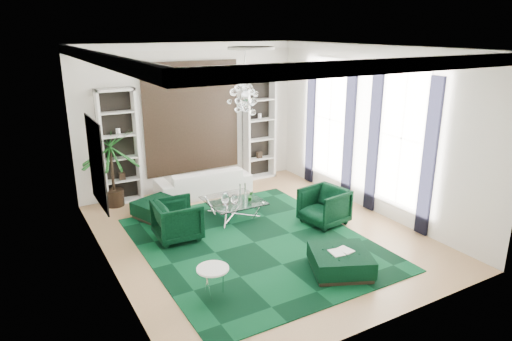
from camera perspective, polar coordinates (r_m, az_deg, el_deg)
floor at (r=9.65m, az=0.32°, el=-8.04°), size 6.00×7.00×0.02m
ceiling at (r=8.72m, az=0.36°, el=15.25°), size 6.00×7.00×0.02m
wall_back at (r=12.09m, az=-8.11°, el=6.58°), size 6.00×0.02×3.80m
wall_front at (r=6.36m, az=16.50°, el=-4.00°), size 6.00×0.02×3.80m
wall_left at (r=7.98m, az=-18.70°, el=0.15°), size 0.02×7.00×3.80m
wall_right at (r=10.79m, az=14.35°, el=4.90°), size 0.02×7.00×3.80m
crown_molding at (r=8.72m, az=0.36°, el=14.53°), size 6.00×7.00×0.18m
ceiling_medallion at (r=8.98m, az=-0.64°, el=15.06°), size 0.90×0.90×0.05m
tapestry at (r=12.04m, az=-8.02°, el=6.54°), size 2.50×0.06×2.80m
shelving_left at (r=11.44m, az=-16.71°, el=2.83°), size 0.90×0.38×2.80m
shelving_right at (r=12.85m, az=0.43°, el=5.13°), size 0.90×0.38×2.80m
painting at (r=8.56m, az=-19.23°, el=0.91°), size 0.04×1.30×1.60m
window_near at (r=10.17m, az=17.76°, el=3.86°), size 0.03×1.10×2.90m
curtain_near_a at (r=9.71m, az=20.83°, el=1.40°), size 0.07×0.30×3.25m
curtain_near_b at (r=10.72m, az=14.48°, el=3.44°), size 0.07×0.30×3.25m
window_far at (r=11.87m, az=9.26°, el=6.33°), size 0.03×1.10×2.90m
curtain_far_a at (r=11.32m, az=11.54°, el=4.37°), size 0.07×0.30×3.25m
curtain_far_b at (r=12.50m, az=6.84°, el=5.82°), size 0.07×0.30×3.25m
rug at (r=9.28m, az=-0.22°, el=-9.02°), size 4.20×5.00×0.02m
sofa at (r=11.82m, az=-6.59°, el=-1.40°), size 2.43×1.04×0.70m
armchair_left at (r=9.45m, az=-9.80°, el=-6.12°), size 0.93×0.91×0.81m
armchair_right at (r=10.11m, az=8.50°, el=-4.45°), size 1.01×0.99×0.81m
coffee_table at (r=10.43m, az=-2.82°, el=-4.76°), size 1.20×1.20×0.41m
ottoman_side at (r=10.61m, az=-12.12°, el=-4.78°), size 1.16×1.16×0.40m
ottoman_front at (r=8.32m, az=10.49°, el=-11.19°), size 1.32×1.32×0.40m
book at (r=8.22m, az=10.57°, el=-9.88°), size 0.42×0.28×0.03m
side_table at (r=7.53m, az=-5.38°, el=-13.78°), size 0.66×0.66×0.50m
palm at (r=11.29m, az=-17.69°, el=1.49°), size 1.73×1.73×2.40m
chandelier at (r=9.00m, az=-1.36°, el=9.17°), size 1.06×1.06×0.72m
table_plant at (r=10.23m, az=-0.71°, el=-3.22°), size 0.16×0.15×0.24m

